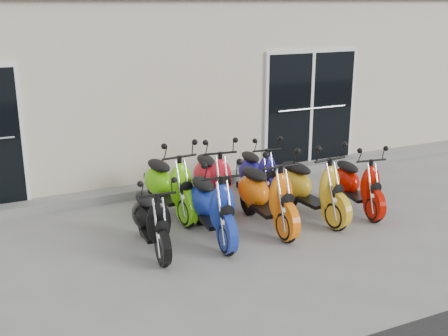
{
  "coord_description": "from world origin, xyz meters",
  "views": [
    {
      "loc": [
        -3.51,
        -6.77,
        3.2
      ],
      "look_at": [
        0.0,
        0.6,
        0.75
      ],
      "focal_mm": 45.0,
      "sensor_mm": 36.0,
      "label": 1
    }
  ],
  "objects_px": {
    "scooter_front_orange_a": "(266,186)",
    "scooter_back_green": "(169,176)",
    "scooter_back_blue": "(258,166)",
    "scooter_front_red": "(358,176)",
    "scooter_front_blue": "(212,196)",
    "scooter_back_red": "(213,170)",
    "scooter_front_black": "(151,211)",
    "scooter_front_orange_b": "(311,178)"
  },
  "relations": [
    {
      "from": "scooter_front_red",
      "to": "scooter_back_red",
      "type": "xyz_separation_m",
      "value": [
        -1.98,
        1.12,
        0.05
      ]
    },
    {
      "from": "scooter_front_black",
      "to": "scooter_front_red",
      "type": "xyz_separation_m",
      "value": [
        3.38,
        0.03,
        0.01
      ]
    },
    {
      "from": "scooter_front_blue",
      "to": "scooter_back_red",
      "type": "height_order",
      "value": "scooter_front_blue"
    },
    {
      "from": "scooter_front_orange_b",
      "to": "scooter_back_blue",
      "type": "relative_size",
      "value": 1.11
    },
    {
      "from": "scooter_front_black",
      "to": "scooter_front_orange_b",
      "type": "height_order",
      "value": "scooter_front_orange_b"
    },
    {
      "from": "scooter_front_black",
      "to": "scooter_back_blue",
      "type": "distance_m",
      "value": 2.56
    },
    {
      "from": "scooter_front_blue",
      "to": "scooter_back_red",
      "type": "distance_m",
      "value": 1.25
    },
    {
      "from": "scooter_front_black",
      "to": "scooter_front_orange_a",
      "type": "xyz_separation_m",
      "value": [
        1.75,
        0.05,
        0.09
      ]
    },
    {
      "from": "scooter_back_green",
      "to": "scooter_back_red",
      "type": "relative_size",
      "value": 1.03
    },
    {
      "from": "scooter_front_blue",
      "to": "scooter_back_red",
      "type": "xyz_separation_m",
      "value": [
        0.53,
        1.14,
        -0.01
      ]
    },
    {
      "from": "scooter_front_orange_a",
      "to": "scooter_back_red",
      "type": "height_order",
      "value": "scooter_front_orange_a"
    },
    {
      "from": "scooter_back_blue",
      "to": "scooter_front_red",
      "type": "bearing_deg",
      "value": -40.61
    },
    {
      "from": "scooter_front_black",
      "to": "scooter_back_blue",
      "type": "bearing_deg",
      "value": 31.95
    },
    {
      "from": "scooter_front_black",
      "to": "scooter_back_green",
      "type": "distance_m",
      "value": 1.3
    },
    {
      "from": "scooter_front_orange_a",
      "to": "scooter_back_blue",
      "type": "height_order",
      "value": "scooter_front_orange_a"
    },
    {
      "from": "scooter_front_orange_a",
      "to": "scooter_back_red",
      "type": "distance_m",
      "value": 1.16
    },
    {
      "from": "scooter_back_green",
      "to": "scooter_front_blue",
      "type": "bearing_deg",
      "value": -83.7
    },
    {
      "from": "scooter_back_green",
      "to": "scooter_back_blue",
      "type": "bearing_deg",
      "value": -1.7
    },
    {
      "from": "scooter_front_orange_b",
      "to": "scooter_front_blue",
      "type": "bearing_deg",
      "value": 177.26
    },
    {
      "from": "scooter_front_orange_a",
      "to": "scooter_back_red",
      "type": "bearing_deg",
      "value": 108.59
    },
    {
      "from": "scooter_front_orange_a",
      "to": "scooter_back_green",
      "type": "xyz_separation_m",
      "value": [
        -1.09,
        1.08,
        -0.01
      ]
    },
    {
      "from": "scooter_front_blue",
      "to": "scooter_back_green",
      "type": "xyz_separation_m",
      "value": [
        -0.22,
        1.11,
        0.01
      ]
    },
    {
      "from": "scooter_front_black",
      "to": "scooter_front_red",
      "type": "bearing_deg",
      "value": 4.22
    },
    {
      "from": "scooter_front_red",
      "to": "scooter_back_green",
      "type": "relative_size",
      "value": 0.89
    },
    {
      "from": "scooter_front_red",
      "to": "scooter_back_green",
      "type": "bearing_deg",
      "value": 166.67
    },
    {
      "from": "scooter_front_black",
      "to": "scooter_front_orange_b",
      "type": "xyz_separation_m",
      "value": [
        2.55,
        0.09,
        0.08
      ]
    },
    {
      "from": "scooter_front_orange_b",
      "to": "scooter_front_red",
      "type": "xyz_separation_m",
      "value": [
        0.83,
        -0.05,
        -0.06
      ]
    },
    {
      "from": "scooter_front_blue",
      "to": "scooter_back_green",
      "type": "bearing_deg",
      "value": 105.64
    },
    {
      "from": "scooter_back_green",
      "to": "scooter_front_red",
      "type": "bearing_deg",
      "value": -26.67
    },
    {
      "from": "scooter_front_orange_a",
      "to": "scooter_back_green",
      "type": "relative_size",
      "value": 1.01
    },
    {
      "from": "scooter_front_orange_b",
      "to": "scooter_back_green",
      "type": "relative_size",
      "value": 1.0
    },
    {
      "from": "scooter_back_green",
      "to": "scooter_back_red",
      "type": "distance_m",
      "value": 0.75
    },
    {
      "from": "scooter_front_black",
      "to": "scooter_front_red",
      "type": "distance_m",
      "value": 3.38
    },
    {
      "from": "scooter_front_orange_a",
      "to": "scooter_front_red",
      "type": "xyz_separation_m",
      "value": [
        1.63,
        -0.02,
        -0.07
      ]
    },
    {
      "from": "scooter_front_orange_b",
      "to": "scooter_back_green",
      "type": "height_order",
      "value": "scooter_back_green"
    },
    {
      "from": "scooter_back_red",
      "to": "scooter_front_black",
      "type": "bearing_deg",
      "value": -133.86
    },
    {
      "from": "scooter_front_black",
      "to": "scooter_back_red",
      "type": "xyz_separation_m",
      "value": [
        1.4,
        1.15,
        0.06
      ]
    },
    {
      "from": "scooter_front_blue",
      "to": "scooter_back_blue",
      "type": "height_order",
      "value": "scooter_front_blue"
    },
    {
      "from": "scooter_front_black",
      "to": "scooter_back_red",
      "type": "distance_m",
      "value": 1.81
    },
    {
      "from": "scooter_front_blue",
      "to": "scooter_front_orange_a",
      "type": "relative_size",
      "value": 0.97
    },
    {
      "from": "scooter_front_blue",
      "to": "scooter_back_blue",
      "type": "relative_size",
      "value": 1.1
    },
    {
      "from": "scooter_front_red",
      "to": "scooter_back_red",
      "type": "bearing_deg",
      "value": 159.01
    }
  ]
}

